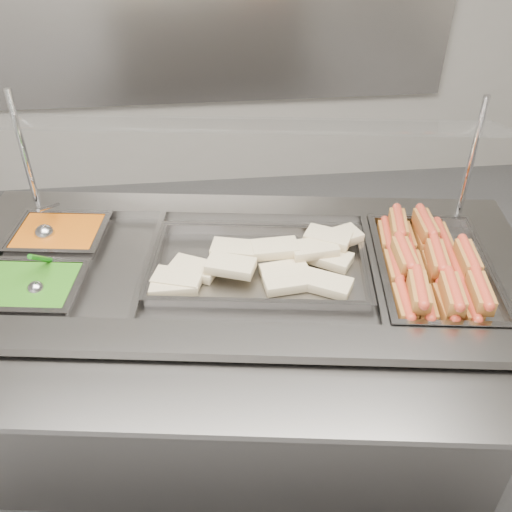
{
  "coord_description": "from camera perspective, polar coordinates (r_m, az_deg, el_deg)",
  "views": [
    {
      "loc": [
        -0.08,
        -1.09,
        1.98
      ],
      "look_at": [
        0.07,
        0.35,
        0.91
      ],
      "focal_mm": 40.0,
      "sensor_mm": 36.0,
      "label": 1
    }
  ],
  "objects": [
    {
      "name": "pan_hotdogs",
      "position": [
        1.91,
        17.21,
        -1.89
      ],
      "size": [
        0.41,
        0.58,
        0.1
      ],
      "color": "gray",
      "rests_on": "steam_counter"
    },
    {
      "name": "serving_spoon",
      "position": [
        1.84,
        -21.05,
        -2.61
      ],
      "size": [
        0.06,
        0.17,
        0.14
      ],
      "color": "#B7B8BD",
      "rests_on": "pan_peas"
    },
    {
      "name": "tray_rail",
      "position": [
        1.49,
        -2.68,
        -13.8
      ],
      "size": [
        1.79,
        0.6,
        0.05
      ],
      "color": "gray",
      "rests_on": "steam_counter"
    },
    {
      "name": "hotdogs_in_buns",
      "position": [
        1.87,
        16.86,
        -0.86
      ],
      "size": [
        0.31,
        0.54,
        0.12
      ],
      "color": "#A66822",
      "rests_on": "pan_hotdogs"
    },
    {
      "name": "ladle",
      "position": [
        2.07,
        -20.34,
        2.24
      ],
      "size": [
        0.07,
        0.2,
        0.14
      ],
      "color": "#B7B8BD",
      "rests_on": "pan_beans"
    },
    {
      "name": "tortilla_wraps",
      "position": [
        1.81,
        1.74,
        -0.57
      ],
      "size": [
        0.71,
        0.34,
        0.07
      ],
      "color": "beige",
      "rests_on": "pan_wraps"
    },
    {
      "name": "steam_counter",
      "position": [
        2.12,
        -1.35,
        -10.12
      ],
      "size": [
        1.95,
        1.07,
        0.89
      ],
      "color": "slate",
      "rests_on": "ground"
    },
    {
      "name": "pan_peas",
      "position": [
        1.88,
        -21.52,
        -3.64
      ],
      "size": [
        0.33,
        0.28,
        0.1
      ],
      "color": "gray",
      "rests_on": "steam_counter"
    },
    {
      "name": "sneeze_guard",
      "position": [
        1.82,
        -1.33,
        12.66
      ],
      "size": [
        1.65,
        0.51,
        0.43
      ],
      "color": "silver",
      "rests_on": "steam_counter"
    },
    {
      "name": "pan_wraps",
      "position": [
        1.84,
        0.31,
        -1.22
      ],
      "size": [
        0.72,
        0.48,
        0.07
      ],
      "color": "gray",
      "rests_on": "steam_counter"
    },
    {
      "name": "back_panel",
      "position": [
        3.63,
        -5.04,
        24.03
      ],
      "size": [
        3.0,
        0.04,
        1.2
      ],
      "primitive_type": "cube",
      "color": "#9C9691",
      "rests_on": "ground"
    },
    {
      "name": "pan_beans",
      "position": [
        2.09,
        -18.95,
        1.4
      ],
      "size": [
        0.33,
        0.28,
        0.1
      ],
      "color": "gray",
      "rests_on": "steam_counter"
    }
  ]
}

